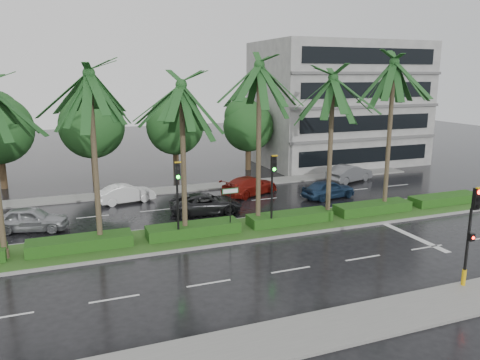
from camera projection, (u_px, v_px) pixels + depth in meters
name	position (u px, v px, depth m)	size (l,w,h in m)	color
ground	(250.00, 236.00, 26.30)	(120.00, 120.00, 0.00)	black
near_sidewalk	(356.00, 323.00, 17.01)	(40.00, 2.40, 0.12)	slate
far_sidewalk	(193.00, 188.00, 37.20)	(40.00, 2.00, 0.12)	slate
median	(243.00, 229.00, 27.19)	(36.00, 4.00, 0.15)	gray
hedge	(243.00, 223.00, 27.11)	(35.20, 1.40, 0.60)	#1A4212
lane_markings	(301.00, 232.00, 26.97)	(34.00, 13.06, 0.01)	silver
palm_row	(222.00, 87.00, 24.97)	(26.30, 4.20, 10.30)	#423326
signal_near	(471.00, 232.00, 19.31)	(0.34, 0.45, 4.36)	black
signal_median_left	(178.00, 189.00, 24.50)	(0.34, 0.42, 4.36)	black
signal_median_right	(273.00, 181.00, 26.43)	(0.34, 0.42, 4.36)	black
street_sign	(230.00, 199.00, 25.91)	(0.95, 0.09, 2.60)	black
bg_trees	(168.00, 122.00, 41.03)	(33.34, 5.37, 7.76)	#352518
building	(338.00, 103.00, 47.33)	(16.00, 10.00, 12.00)	gray
car_silver	(31.00, 219.00, 27.05)	(4.19, 1.68, 1.43)	#9FA1A6
car_white	(126.00, 194.00, 33.03)	(3.95, 1.38, 1.30)	silver
car_darkgrey	(206.00, 203.00, 30.51)	(4.74, 2.19, 1.32)	black
car_red	(250.00, 186.00, 35.17)	(4.84, 1.97, 1.40)	maroon
car_blue	(328.00, 189.00, 34.20)	(4.05, 1.63, 1.38)	navy
car_grey	(349.00, 173.00, 39.41)	(4.44, 1.55, 1.46)	#5A5B5F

